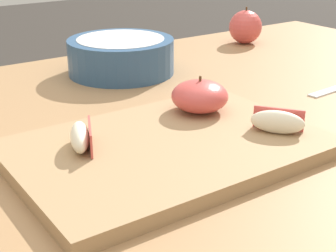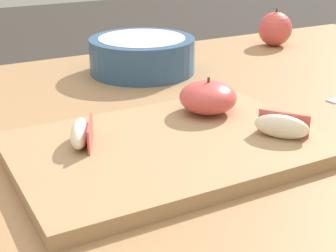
# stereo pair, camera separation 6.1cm
# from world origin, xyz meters

# --- Properties ---
(dining_table) EXTENTS (1.47, 0.87, 0.76)m
(dining_table) POSITION_xyz_m (0.00, 0.00, 0.66)
(dining_table) COLOR #9E754C
(dining_table) RESTS_ON ground_plane
(cutting_board) EXTENTS (0.37, 0.26, 0.02)m
(cutting_board) POSITION_xyz_m (-0.07, -0.08, 0.77)
(cutting_board) COLOR #A37F56
(cutting_board) RESTS_ON dining_table
(apple_half_skin_up) EXTENTS (0.08, 0.08, 0.05)m
(apple_half_skin_up) POSITION_xyz_m (0.03, -0.02, 0.80)
(apple_half_skin_up) COLOR #D14C47
(apple_half_skin_up) RESTS_ON cutting_board
(apple_wedge_near_knife) EXTENTS (0.06, 0.07, 0.03)m
(apple_wedge_near_knife) POSITION_xyz_m (0.06, -0.14, 0.79)
(apple_wedge_near_knife) COLOR #F4EACC
(apple_wedge_near_knife) RESTS_ON cutting_board
(apple_wedge_middle) EXTENTS (0.05, 0.07, 0.03)m
(apple_wedge_middle) POSITION_xyz_m (-0.16, -0.04, 0.79)
(apple_wedge_middle) COLOR #F4EACC
(apple_wedge_middle) RESTS_ON cutting_board
(whole_apple_pink_lady) EXTENTS (0.08, 0.08, 0.08)m
(whole_apple_pink_lady) POSITION_xyz_m (0.42, 0.31, 0.79)
(whole_apple_pink_lady) COLOR #D14C47
(whole_apple_pink_lady) RESTS_ON dining_table
(ceramic_fruit_bowl) EXTENTS (0.20, 0.20, 0.07)m
(ceramic_fruit_bowl) POSITION_xyz_m (0.06, 0.26, 0.79)
(ceramic_fruit_bowl) COLOR #2D517A
(ceramic_fruit_bowl) RESTS_ON dining_table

